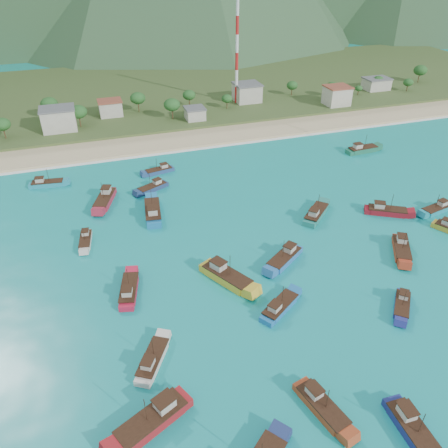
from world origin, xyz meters
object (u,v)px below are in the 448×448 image
object	(u,v)px
boat_14	(153,361)
boat_22	(402,305)
boat_9	(386,211)
boat_11	(401,249)
boat_32	(153,188)
boat_0	(86,241)
boat_1	(413,431)
boat_12	(280,308)
boat_13	(362,150)
boat_26	(105,200)
boat_5	(47,184)
boat_3	(153,420)
boat_28	(153,212)
boat_30	(321,407)
radio_tower	(237,53)
boat_27	(129,291)
boat_20	(159,171)
boat_8	(226,277)
boat_25	(284,258)
boat_7	(437,210)
boat_21	(316,214)

from	to	relation	value
boat_14	boat_22	world-z (taller)	boat_14
boat_9	boat_11	size ratio (longest dim) A/B	1.00
boat_14	boat_32	bearing A→B (deg)	110.57
boat_0	boat_1	size ratio (longest dim) A/B	0.79
boat_0	boat_11	size ratio (longest dim) A/B	0.79
boat_12	boat_13	bearing A→B (deg)	102.57
boat_22	boat_26	world-z (taller)	boat_26
boat_13	boat_22	bearing A→B (deg)	-30.46
boat_11	boat_12	bearing A→B (deg)	44.97
boat_5	boat_0	bearing A→B (deg)	22.26
boat_3	boat_14	size ratio (longest dim) A/B	1.29
boat_11	boat_14	distance (m)	59.79
boat_26	boat_32	xyz separation A→B (m)	(13.28, 3.13, -0.26)
boat_11	boat_13	bearing A→B (deg)	-83.37
boat_12	boat_28	size ratio (longest dim) A/B	0.76
boat_12	boat_30	world-z (taller)	boat_30
radio_tower	boat_32	bearing A→B (deg)	-126.93
boat_27	boat_32	xyz separation A→B (m)	(12.23, 41.24, -0.10)
boat_14	boat_32	world-z (taller)	boat_14
boat_27	boat_32	bearing A→B (deg)	87.45
boat_1	boat_27	bearing A→B (deg)	-49.33
boat_20	boat_32	bearing A→B (deg)	147.79
boat_13	boat_0	bearing A→B (deg)	-77.54
boat_11	boat_8	bearing A→B (deg)	26.75
boat_8	boat_28	bearing A→B (deg)	-100.85
boat_11	boat_26	bearing A→B (deg)	-4.48
boat_3	boat_20	distance (m)	82.14
boat_1	boat_27	xyz separation A→B (m)	(-33.81, 41.92, -0.04)
boat_22	boat_27	world-z (taller)	boat_27
boat_28	boat_32	size ratio (longest dim) A/B	1.35
radio_tower	boat_8	size ratio (longest dim) A/B	3.19
boat_12	boat_28	distance (m)	44.24
boat_9	boat_11	world-z (taller)	boat_9
boat_14	boat_25	world-z (taller)	boat_25
boat_5	boat_7	distance (m)	105.90
boat_8	boat_25	distance (m)	14.12
boat_3	boat_8	distance (m)	33.51
boat_9	boat_32	size ratio (longest dim) A/B	1.13
boat_9	boat_32	world-z (taller)	boat_9
radio_tower	boat_8	distance (m)	115.07
boat_22	boat_32	size ratio (longest dim) A/B	0.87
boat_5	boat_26	size ratio (longest dim) A/B	0.81
boat_7	boat_20	bearing A→B (deg)	43.04
boat_0	boat_21	world-z (taller)	boat_21
boat_0	boat_32	distance (m)	28.15
boat_3	boat_32	bearing A→B (deg)	-35.53
boat_28	boat_30	xyz separation A→B (m)	(13.65, -62.13, -0.26)
boat_0	boat_20	bearing A→B (deg)	-119.40
boat_30	boat_32	distance (m)	76.61
boat_13	boat_30	world-z (taller)	boat_13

